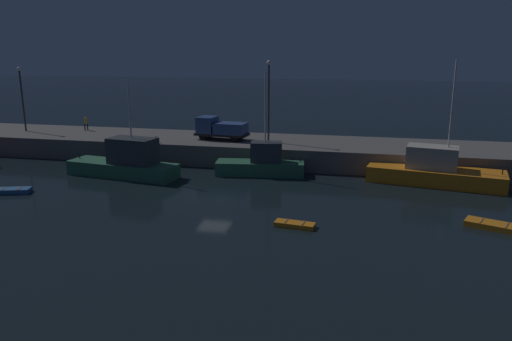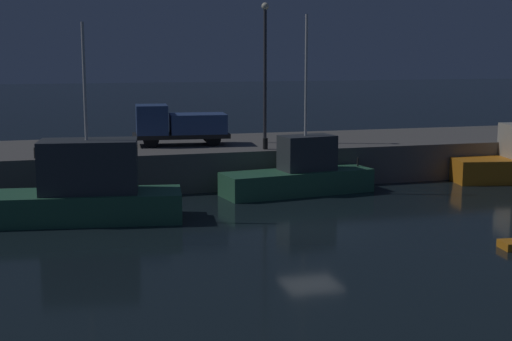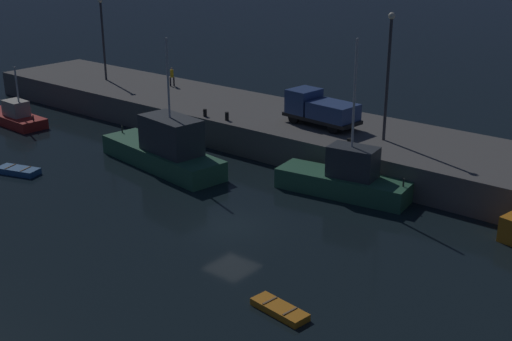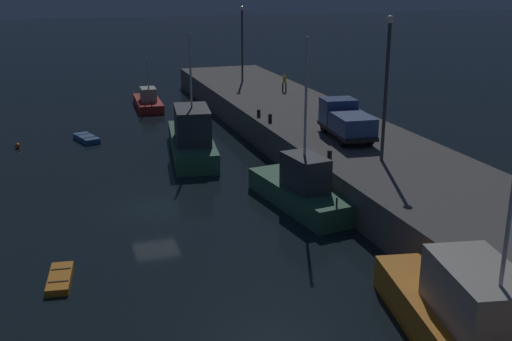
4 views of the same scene
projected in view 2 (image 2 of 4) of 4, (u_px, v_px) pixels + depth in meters
name	position (u px, v px, depth m)	size (l,w,h in m)	color
ground_plane	(311.00, 229.00, 31.95)	(320.00, 320.00, 0.00)	black
pier_quay	(232.00, 160.00, 45.12)	(76.12, 9.10, 2.18)	#5B5956
fishing_boat_white	(72.00, 192.00, 33.28)	(10.98, 4.36, 8.92)	#2D6647
fishing_trawler_green	(300.00, 174.00, 39.97)	(8.54, 3.55, 9.58)	#2D6647
lamp_post_east	(265.00, 62.00, 43.94)	(0.44, 0.44, 8.32)	#38383D
utility_truck	(178.00, 125.00, 43.29)	(5.80, 2.75, 2.39)	black
bollard_west	(76.00, 150.00, 38.77)	(0.28, 0.28, 0.62)	black
bollard_central	(37.00, 153.00, 38.03)	(0.28, 0.28, 0.56)	black
bollard_east	(265.00, 144.00, 41.60)	(0.28, 0.28, 0.63)	black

